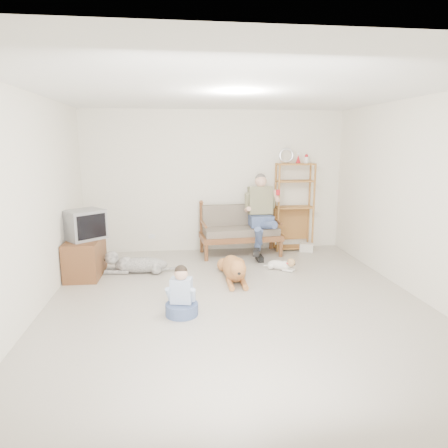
{
  "coord_description": "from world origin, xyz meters",
  "views": [
    {
      "loc": [
        -0.77,
        -4.93,
        2.1
      ],
      "look_at": [
        -0.04,
        1.0,
        0.87
      ],
      "focal_mm": 32.0,
      "sensor_mm": 36.0,
      "label": 1
    }
  ],
  "objects": [
    {
      "name": "wall_left",
      "position": [
        -2.5,
        0.0,
        1.35
      ],
      "size": [
        0.0,
        5.5,
        5.5
      ],
      "primitive_type": "plane",
      "rotation": [
        1.57,
        0.0,
        1.57
      ],
      "color": "silver",
      "rests_on": "ground"
    },
    {
      "name": "crt_tv",
      "position": [
        -2.2,
        1.41,
        0.83
      ],
      "size": [
        0.71,
        0.7,
        0.46
      ],
      "rotation": [
        0.0,
        0.0,
        -0.87
      ],
      "color": "gray",
      "rests_on": "tv_stand"
    },
    {
      "name": "loveseat",
      "position": [
        0.43,
        2.37,
        0.49
      ],
      "size": [
        1.54,
        0.8,
        0.95
      ],
      "rotation": [
        0.0,
        0.0,
        0.07
      ],
      "color": "brown",
      "rests_on": "ground"
    },
    {
      "name": "wall_outlet",
      "position": [
        -1.25,
        2.73,
        0.3
      ],
      "size": [
        0.12,
        0.02,
        0.08
      ],
      "primitive_type": "cube",
      "color": "white",
      "rests_on": "ground"
    },
    {
      "name": "ceiling",
      "position": [
        0.0,
        0.0,
        2.7
      ],
      "size": [
        5.5,
        5.5,
        0.0
      ],
      "primitive_type": "plane",
      "rotation": [
        3.14,
        0.0,
        0.0
      ],
      "color": "white",
      "rests_on": "ground"
    },
    {
      "name": "book_stack",
      "position": [
        1.75,
        2.37,
        0.08
      ],
      "size": [
        0.29,
        0.25,
        0.16
      ],
      "primitive_type": "cube",
      "rotation": [
        0.0,
        0.0,
        -0.28
      ],
      "color": "white",
      "rests_on": "ground"
    },
    {
      "name": "man",
      "position": [
        0.78,
        2.13,
        0.7
      ],
      "size": [
        0.58,
        0.83,
        1.34
      ],
      "color": "#44507D",
      "rests_on": "loveseat"
    },
    {
      "name": "golden_retriever",
      "position": [
        0.11,
        0.94,
        0.17
      ],
      "size": [
        0.36,
        1.4,
        0.42
      ],
      "rotation": [
        0.0,
        0.0,
        -0.02
      ],
      "color": "#B3733E",
      "rests_on": "ground"
    },
    {
      "name": "etagere",
      "position": [
        1.53,
        2.55,
        0.88
      ],
      "size": [
        0.76,
        0.33,
        2.0
      ],
      "color": "#9E6031",
      "rests_on": "ground"
    },
    {
      "name": "terrier",
      "position": [
        0.98,
        1.28,
        0.09
      ],
      "size": [
        0.51,
        0.41,
        0.22
      ],
      "rotation": [
        0.0,
        0.0,
        0.91
      ],
      "color": "white",
      "rests_on": "ground"
    },
    {
      "name": "child",
      "position": [
        -0.73,
        -0.28,
        0.23
      ],
      "size": [
        0.4,
        0.4,
        0.64
      ],
      "rotation": [
        0.0,
        0.0,
        -0.22
      ],
      "color": "#44507D",
      "rests_on": "ground"
    },
    {
      "name": "floor",
      "position": [
        0.0,
        0.0,
        0.0
      ],
      "size": [
        5.5,
        5.5,
        0.0
      ],
      "primitive_type": "plane",
      "color": "beige",
      "rests_on": "ground"
    },
    {
      "name": "tv_stand",
      "position": [
        -2.23,
        1.4,
        0.3
      ],
      "size": [
        0.52,
        0.91,
        0.6
      ],
      "rotation": [
        0.0,
        0.0,
        -0.02
      ],
      "color": "brown",
      "rests_on": "ground"
    },
    {
      "name": "wall_front",
      "position": [
        0.0,
        -2.75,
        1.35
      ],
      "size": [
        5.0,
        0.0,
        5.0
      ],
      "primitive_type": "plane",
      "rotation": [
        -1.57,
        0.0,
        0.0
      ],
      "color": "silver",
      "rests_on": "ground"
    },
    {
      "name": "wall_right",
      "position": [
        2.5,
        0.0,
        1.35
      ],
      "size": [
        0.0,
        5.5,
        5.5
      ],
      "primitive_type": "plane",
      "rotation": [
        1.57,
        0.0,
        -1.57
      ],
      "color": "silver",
      "rests_on": "ground"
    },
    {
      "name": "wall_back",
      "position": [
        0.0,
        2.75,
        1.35
      ],
      "size": [
        5.0,
        0.0,
        5.0
      ],
      "primitive_type": "plane",
      "rotation": [
        1.57,
        0.0,
        0.0
      ],
      "color": "silver",
      "rests_on": "ground"
    },
    {
      "name": "shaggy_dog",
      "position": [
        -1.46,
        1.45,
        0.15
      ],
      "size": [
        1.25,
        0.35,
        0.37
      ],
      "rotation": [
        0.0,
        0.0,
        -1.64
      ],
      "color": "white",
      "rests_on": "ground"
    }
  ]
}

